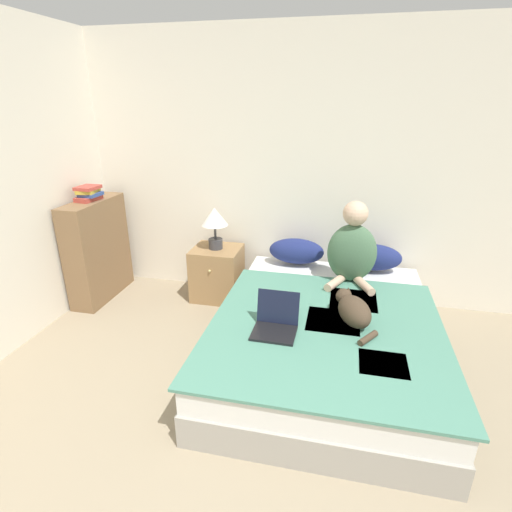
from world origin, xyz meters
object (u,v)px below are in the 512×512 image
(person_sitting, at_px, (352,249))
(nightstand, at_px, (217,273))
(pillow_near, at_px, (296,251))
(bed, at_px, (326,337))
(pillow_far, at_px, (372,257))
(laptop_open, at_px, (275,324))
(bookshelf, at_px, (98,250))
(cat_tabby, at_px, (353,310))
(table_lamp, at_px, (215,221))
(book_stack_top, at_px, (89,193))

(person_sitting, bearing_deg, nightstand, 169.76)
(pillow_near, distance_m, nightstand, 0.84)
(bed, bearing_deg, pillow_far, 68.79)
(bed, distance_m, laptop_open, 0.54)
(bed, distance_m, bookshelf, 2.42)
(bed, xyz_separation_m, bookshelf, (-2.32, 0.62, 0.30))
(pillow_near, relative_size, cat_tabby, 1.03)
(person_sitting, xyz_separation_m, table_lamp, (-1.31, 0.24, 0.10))
(person_sitting, relative_size, nightstand, 1.34)
(bookshelf, bearing_deg, person_sitting, -0.12)
(pillow_far, bearing_deg, person_sitting, -123.53)
(pillow_near, xyz_separation_m, person_sitting, (0.51, -0.30, 0.18))
(pillow_near, height_order, bookshelf, bookshelf)
(bed, bearing_deg, pillow_near, 111.25)
(nightstand, relative_size, bookshelf, 0.53)
(table_lamp, bearing_deg, pillow_near, 4.60)
(person_sitting, distance_m, laptop_open, 1.10)
(nightstand, distance_m, bookshelf, 1.22)
(pillow_far, bearing_deg, cat_tabby, -99.64)
(pillow_far, bearing_deg, bed, -111.21)
(bed, distance_m, pillow_near, 1.04)
(laptop_open, height_order, table_lamp, table_lamp)
(laptop_open, bearing_deg, bookshelf, 155.09)
(nightstand, bearing_deg, book_stack_top, -168.97)
(cat_tabby, bearing_deg, bed, 33.39)
(person_sitting, bearing_deg, table_lamp, 169.74)
(pillow_far, height_order, cat_tabby, pillow_far)
(pillow_far, height_order, nightstand, pillow_far)
(pillow_near, xyz_separation_m, table_lamp, (-0.79, -0.06, 0.27))
(pillow_near, relative_size, pillow_far, 1.00)
(laptop_open, height_order, nightstand, laptop_open)
(pillow_near, height_order, nightstand, pillow_near)
(pillow_far, height_order, laptop_open, laptop_open)
(table_lamp, height_order, bookshelf, bookshelf)
(bed, distance_m, cat_tabby, 0.38)
(table_lamp, bearing_deg, cat_tabby, -35.85)
(bed, bearing_deg, nightstand, 143.43)
(pillow_near, distance_m, pillow_far, 0.71)
(laptop_open, bearing_deg, cat_tabby, 23.90)
(pillow_far, bearing_deg, pillow_near, 180.00)
(pillow_far, relative_size, nightstand, 0.99)
(bed, relative_size, table_lamp, 5.15)
(person_sitting, bearing_deg, pillow_far, 56.47)
(person_sitting, height_order, book_stack_top, book_stack_top)
(pillow_near, bearing_deg, bookshelf, -171.44)
(nightstand, xyz_separation_m, book_stack_top, (-1.18, -0.23, 0.81))
(bookshelf, bearing_deg, book_stack_top, 173.08)
(person_sitting, bearing_deg, cat_tabby, -88.04)
(laptop_open, relative_size, table_lamp, 0.72)
(nightstand, bearing_deg, table_lamp, 164.90)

